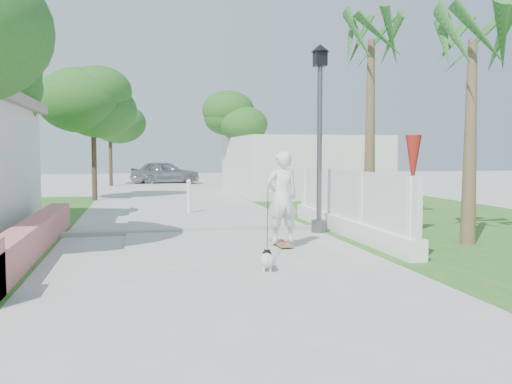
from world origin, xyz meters
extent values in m
plane|color=#B7B7B2|center=(0.00, 0.00, 0.00)|extent=(90.00, 90.00, 0.00)
cube|color=#B7B7B2|center=(0.00, 20.00, 0.03)|extent=(3.20, 36.00, 0.06)
cube|color=#999993|center=(0.00, 6.00, 0.05)|extent=(6.50, 0.25, 0.10)
cube|color=#256821|center=(7.00, 8.00, 0.01)|extent=(8.00, 20.00, 0.01)
cube|color=#D97B6F|center=(-3.30, 4.00, 0.30)|extent=(0.45, 8.00, 0.60)
cube|color=white|center=(3.40, 5.00, 0.20)|extent=(0.35, 7.00, 0.40)
cube|color=white|center=(3.40, 5.00, 0.95)|extent=(0.10, 7.00, 1.10)
cube|color=white|center=(3.40, 1.80, 0.75)|extent=(0.14, 0.14, 1.50)
cube|color=white|center=(3.40, 4.00, 0.75)|extent=(0.14, 0.14, 1.50)
cube|color=white|center=(3.40, 6.20, 0.75)|extent=(0.14, 0.14, 1.50)
cube|color=white|center=(3.40, 8.20, 0.75)|extent=(0.14, 0.14, 1.50)
cube|color=silver|center=(6.00, 18.00, 1.30)|extent=(6.00, 8.00, 2.60)
cylinder|color=#59595E|center=(2.90, 5.50, 0.15)|extent=(0.36, 0.36, 0.30)
cylinder|color=#59595E|center=(2.90, 5.50, 2.00)|extent=(0.12, 0.12, 4.00)
cube|color=black|center=(2.90, 5.50, 4.10)|extent=(0.28, 0.28, 0.35)
cone|color=black|center=(2.90, 5.50, 4.35)|extent=(0.44, 0.44, 0.18)
cylinder|color=white|center=(0.20, 10.00, 0.50)|extent=(0.12, 0.12, 1.00)
sphere|color=white|center=(0.20, 10.00, 1.02)|extent=(0.14, 0.14, 0.14)
cylinder|color=#59595E|center=(4.80, 4.50, 1.00)|extent=(0.04, 0.04, 2.00)
cone|color=#A62817|center=(4.80, 4.50, 1.70)|extent=(0.36, 0.36, 1.20)
cylinder|color=#4C3826|center=(-3.00, 16.00, 1.92)|extent=(0.20, 0.20, 3.85)
ellipsoid|color=#265A19|center=(-3.00, 16.00, 3.58)|extent=(3.40, 3.40, 2.55)
ellipsoid|color=#265A19|center=(-2.80, 15.80, 3.92)|extent=(2.89, 2.89, 2.18)
ellipsoid|color=#265A19|center=(-3.20, 16.20, 4.28)|extent=(2.55, 2.55, 1.90)
cylinder|color=#4C3826|center=(3.20, 20.00, 1.75)|extent=(0.20, 0.20, 3.50)
ellipsoid|color=#265A19|center=(3.20, 20.00, 3.25)|extent=(3.00, 3.00, 2.25)
ellipsoid|color=#265A19|center=(3.40, 19.80, 3.60)|extent=(2.55, 2.55, 1.92)
ellipsoid|color=#265A19|center=(3.00, 20.20, 3.95)|extent=(2.25, 2.25, 1.68)
cylinder|color=#4C3826|center=(-2.80, 26.00, 1.92)|extent=(0.20, 0.20, 3.85)
ellipsoid|color=#265A19|center=(-2.80, 26.00, 3.58)|extent=(3.20, 3.20, 2.40)
ellipsoid|color=#265A19|center=(-2.60, 25.80, 3.92)|extent=(2.72, 2.72, 2.05)
ellipsoid|color=#265A19|center=(-3.00, 26.20, 4.28)|extent=(2.40, 2.40, 1.79)
cone|color=brown|center=(4.60, 6.50, 2.40)|extent=(0.32, 0.32, 4.80)
cone|color=brown|center=(5.40, 3.20, 2.10)|extent=(0.32, 0.32, 4.20)
cube|color=olive|center=(1.46, 3.45, 0.10)|extent=(0.39, 0.97, 0.02)
imported|color=silver|center=(1.46, 3.45, 1.03)|extent=(0.71, 0.52, 1.82)
cylinder|color=gray|center=(1.37, 3.11, 0.04)|extent=(0.03, 0.07, 0.07)
cylinder|color=gray|center=(1.54, 3.11, 0.04)|extent=(0.03, 0.07, 0.07)
cylinder|color=gray|center=(1.37, 3.79, 0.04)|extent=(0.03, 0.07, 0.07)
cylinder|color=gray|center=(1.54, 3.79, 0.04)|extent=(0.03, 0.07, 0.07)
ellipsoid|color=silver|center=(0.69, 1.39, 0.18)|extent=(0.29, 0.41, 0.23)
sphere|color=black|center=(0.72, 1.57, 0.25)|extent=(0.15, 0.15, 0.15)
sphere|color=silver|center=(0.74, 1.64, 0.23)|extent=(0.07, 0.07, 0.07)
cone|color=black|center=(0.69, 1.57, 0.32)|extent=(0.04, 0.04, 0.05)
cone|color=black|center=(0.76, 1.56, 0.32)|extent=(0.04, 0.04, 0.05)
cylinder|color=silver|center=(0.65, 1.49, 0.05)|extent=(0.03, 0.03, 0.11)
cylinder|color=silver|center=(0.76, 1.47, 0.05)|extent=(0.03, 0.03, 0.11)
cylinder|color=silver|center=(0.62, 1.32, 0.05)|extent=(0.03, 0.03, 0.11)
cylinder|color=silver|center=(0.72, 1.30, 0.05)|extent=(0.03, 0.03, 0.11)
cylinder|color=silver|center=(0.65, 1.22, 0.24)|extent=(0.04, 0.09, 0.09)
imported|color=#B1B2B9|center=(0.32, 27.33, 0.70)|extent=(4.33, 2.33, 1.40)
camera|label=1|loc=(-1.34, -7.43, 1.91)|focal=40.00mm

